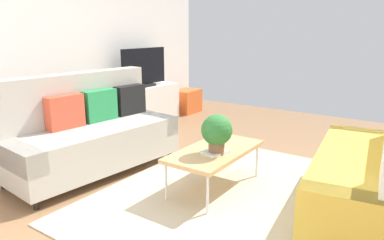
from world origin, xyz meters
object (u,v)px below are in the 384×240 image
object	(u,v)px
couch_green	(378,169)
table_book_0	(215,152)
bottle_0	(128,83)
couch_beige	(90,132)
tv_console	(144,105)
vase_0	(116,87)
bottle_1	(133,84)
potted_plant	(217,132)
storage_trunk	(187,101)
tv	(144,68)
coffee_table	(215,152)

from	to	relation	value
couch_green	table_book_0	xyz separation A→B (m)	(-0.40, 1.36, -0.01)
couch_green	bottle_0	world-z (taller)	couch_green
couch_beige	tv_console	world-z (taller)	couch_beige
couch_beige	vase_0	xyz separation A→B (m)	(1.37, 0.99, 0.25)
tv_console	bottle_1	size ratio (longest dim) A/B	8.54
table_book_0	bottle_1	xyz separation A→B (m)	(1.37, 2.38, 0.29)
couch_green	vase_0	xyz separation A→B (m)	(0.69, 3.83, 0.26)
potted_plant	bottle_1	size ratio (longest dim) A/B	2.36
tv_console	bottle_1	xyz separation A→B (m)	(-0.30, -0.04, 0.40)
storage_trunk	bottle_1	world-z (taller)	bottle_1
vase_0	bottle_1	bearing A→B (deg)	-17.93
couch_green	table_book_0	size ratio (longest dim) A/B	8.29
vase_0	table_book_0	bearing A→B (deg)	-113.83
tv_console	tv	xyz separation A→B (m)	(0.00, -0.02, 0.63)
potted_plant	couch_beige	bearing A→B (deg)	100.27
couch_beige	couch_green	xyz separation A→B (m)	(0.68, -2.84, -0.01)
coffee_table	tv_console	size ratio (longest dim) A/B	0.79
couch_green	coffee_table	xyz separation A→B (m)	(-0.30, 1.42, -0.05)
tv_console	tv	bearing A→B (deg)	-90.00
bottle_0	potted_plant	bearing A→B (deg)	-117.79
couch_beige	bottle_0	world-z (taller)	couch_beige
potted_plant	bottle_0	xyz separation A→B (m)	(1.26, 2.40, 0.12)
couch_beige	coffee_table	size ratio (longest dim) A/B	1.79
tv	bottle_1	distance (m)	0.38
coffee_table	table_book_0	xyz separation A→B (m)	(-0.10, -0.06, 0.04)
tv_console	potted_plant	size ratio (longest dim) A/B	3.61
tv	vase_0	distance (m)	0.64
table_book_0	vase_0	xyz separation A→B (m)	(1.09, 2.47, 0.27)
couch_beige	couch_green	distance (m)	2.92
coffee_table	bottle_1	xyz separation A→B (m)	(1.26, 2.32, 0.33)
couch_beige	bottle_1	distance (m)	1.89
couch_beige	table_book_0	size ratio (longest dim) A/B	8.22
vase_0	storage_trunk	bearing A→B (deg)	-5.10
couch_beige	tv_console	size ratio (longest dim) A/B	1.41
storage_trunk	table_book_0	bearing A→B (deg)	-140.04
coffee_table	tv	bearing A→B (deg)	56.18
couch_beige	tv	size ratio (longest dim) A/B	1.97
couch_beige	vase_0	size ratio (longest dim) A/B	15.77
potted_plant	bottle_1	bearing A→B (deg)	60.19
couch_beige	table_book_0	distance (m)	1.51
coffee_table	table_book_0	distance (m)	0.13
potted_plant	tv	bearing A→B (deg)	55.28
couch_beige	storage_trunk	distance (m)	3.17
vase_0	bottle_1	distance (m)	0.29
tv	couch_beige	bearing A→B (deg)	-154.78
coffee_table	bottle_1	world-z (taller)	bottle_1
tv_console	potted_plant	distance (m)	2.98
couch_green	table_book_0	distance (m)	1.42
potted_plant	coffee_table	bearing A→B (deg)	36.07
tv_console	table_book_0	bearing A→B (deg)	-124.61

